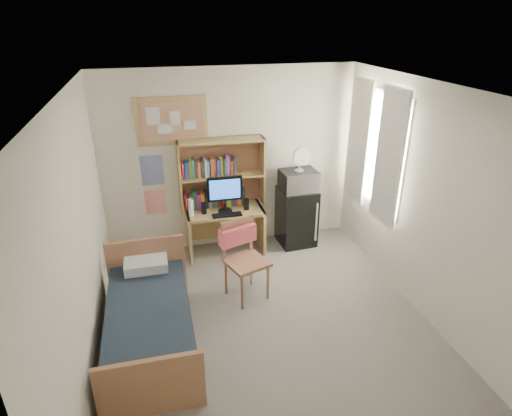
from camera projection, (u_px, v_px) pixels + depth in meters
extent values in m
cube|color=gray|center=(269.00, 329.00, 4.79)|extent=(3.60, 4.20, 0.02)
cube|color=silver|center=(273.00, 91.00, 3.70)|extent=(3.60, 4.20, 0.02)
cube|color=white|center=(230.00, 161.00, 6.10)|extent=(3.60, 0.04, 2.60)
cube|color=white|center=(375.00, 389.00, 2.39)|extent=(3.60, 0.04, 2.60)
cube|color=white|center=(79.00, 247.00, 3.84)|extent=(0.04, 4.20, 2.60)
cube|color=white|center=(430.00, 207.00, 4.65)|extent=(0.04, 4.20, 2.60)
cube|color=white|center=(375.00, 149.00, 5.57)|extent=(0.10, 1.40, 1.70)
cube|color=white|center=(389.00, 159.00, 5.21)|extent=(0.04, 0.55, 1.70)
cube|color=white|center=(359.00, 141.00, 5.92)|extent=(0.04, 0.55, 1.70)
cube|color=tan|center=(172.00, 121.00, 5.65)|extent=(0.94, 0.03, 0.64)
cube|color=#253F96|center=(152.00, 171.00, 5.86)|extent=(0.30, 0.01, 0.42)
cube|color=#EF3C2A|center=(155.00, 202.00, 6.06)|extent=(0.28, 0.01, 0.36)
cube|color=tan|center=(225.00, 231.00, 6.20)|extent=(1.10, 0.56, 0.68)
cube|color=#A97350|center=(247.00, 262.00, 5.13)|extent=(0.64, 0.64, 1.00)
cube|color=black|center=(296.00, 216.00, 6.42)|extent=(0.54, 0.54, 0.87)
cube|color=#1A232F|center=(150.00, 326.00, 4.47)|extent=(0.89, 1.77, 0.48)
cube|color=tan|center=(222.00, 173.00, 5.98)|extent=(1.21, 0.33, 0.98)
cube|color=black|center=(225.00, 194.00, 5.89)|extent=(0.49, 0.05, 0.52)
cube|color=black|center=(227.00, 215.00, 5.87)|extent=(0.41, 0.14, 0.02)
cube|color=black|center=(204.00, 208.00, 5.90)|extent=(0.07, 0.07, 0.16)
cube|color=black|center=(246.00, 204.00, 6.03)|extent=(0.07, 0.07, 0.16)
cylinder|color=white|center=(191.00, 208.00, 5.81)|extent=(0.07, 0.07, 0.25)
cube|color=#FF6168|center=(238.00, 235.00, 5.17)|extent=(0.48, 0.29, 0.22)
cube|color=silver|center=(299.00, 181.00, 6.16)|extent=(0.53, 0.41, 0.30)
cylinder|color=white|center=(299.00, 160.00, 6.03)|extent=(0.27, 0.27, 0.32)
cube|color=white|center=(146.00, 264.00, 5.00)|extent=(0.49, 0.35, 0.12)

